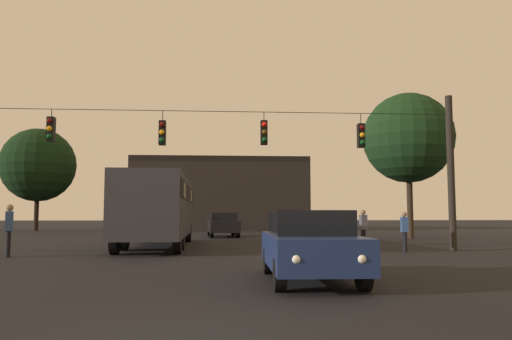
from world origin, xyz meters
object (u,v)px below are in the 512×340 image
at_px(pedestrian_crossing_center, 9,227).
at_px(pedestrian_crossing_right, 363,227).
at_px(car_near_right, 309,244).
at_px(city_bus, 159,204).
at_px(car_far_left, 223,224).
at_px(tree_left_silhouette, 38,165).
at_px(tree_behind_building, 408,138).
at_px(pedestrian_crossing_left, 404,230).

xyz_separation_m(pedestrian_crossing_center, pedestrian_crossing_right, (12.92, 2.79, -0.10)).
relative_size(car_near_right, pedestrian_crossing_right, 2.69).
relative_size(city_bus, car_far_left, 2.49).
bearing_deg(car_far_left, pedestrian_crossing_right, -64.10).
distance_m(car_near_right, tree_left_silhouette, 38.31).
xyz_separation_m(city_bus, tree_behind_building, (13.92, 6.61, 4.11)).
relative_size(car_far_left, pedestrian_crossing_left, 2.90).
height_order(pedestrian_crossing_right, tree_left_silhouette, tree_left_silhouette).
bearing_deg(tree_left_silhouette, pedestrian_crossing_center, -72.21).
bearing_deg(pedestrian_crossing_right, car_near_right, -112.38).
distance_m(pedestrian_crossing_center, tree_left_silhouette, 28.71).
bearing_deg(pedestrian_crossing_center, pedestrian_crossing_right, 12.19).
xyz_separation_m(city_bus, pedestrian_crossing_center, (-4.37, -5.07, -0.86)).
bearing_deg(pedestrian_crossing_left, tree_left_silhouette, 131.39).
xyz_separation_m(pedestrian_crossing_left, tree_left_silhouette, (-22.71, 25.77, 4.79)).
height_order(car_near_right, car_far_left, same).
distance_m(pedestrian_crossing_left, tree_left_silhouette, 34.68).
relative_size(city_bus, car_near_right, 2.53).
height_order(car_near_right, pedestrian_crossing_center, pedestrian_crossing_center).
xyz_separation_m(pedestrian_crossing_center, tree_left_silhouette, (-8.66, 26.97, 4.64)).
bearing_deg(pedestrian_crossing_right, pedestrian_crossing_left, -54.45).
xyz_separation_m(pedestrian_crossing_left, tree_behind_building, (4.25, 10.48, 5.12)).
bearing_deg(pedestrian_crossing_left, pedestrian_crossing_center, -175.10).
bearing_deg(car_far_left, pedestrian_crossing_left, -62.84).
distance_m(pedestrian_crossing_right, tree_left_silhouette, 32.75).
bearing_deg(tree_left_silhouette, car_near_right, -62.28).
xyz_separation_m(car_far_left, pedestrian_crossing_left, (6.80, -13.26, 0.06)).
relative_size(city_bus, tree_left_silhouette, 1.25).
xyz_separation_m(car_far_left, pedestrian_crossing_center, (-7.25, -14.46, 0.21)).
relative_size(pedestrian_crossing_center, pedestrian_crossing_right, 1.09).
height_order(tree_left_silhouette, tree_behind_building, tree_left_silhouette).
distance_m(pedestrian_crossing_center, tree_behind_building, 22.27).
bearing_deg(car_near_right, pedestrian_crossing_center, 143.52).
height_order(car_near_right, pedestrian_crossing_left, pedestrian_crossing_left).
bearing_deg(city_bus, car_far_left, 72.98).
xyz_separation_m(tree_left_silhouette, tree_behind_building, (26.96, -15.29, 0.33)).
bearing_deg(tree_behind_building, car_far_left, 165.88).
height_order(car_near_right, pedestrian_crossing_right, pedestrian_crossing_right).
bearing_deg(pedestrian_crossing_center, car_far_left, 63.38).
xyz_separation_m(car_far_left, pedestrian_crossing_right, (5.67, -11.67, 0.12)).
height_order(city_bus, tree_left_silhouette, tree_left_silhouette).
bearing_deg(car_near_right, pedestrian_crossing_left, 57.44).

